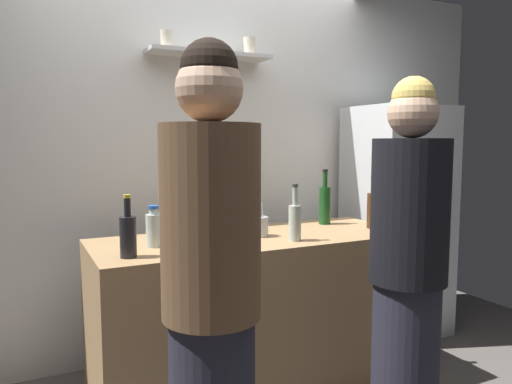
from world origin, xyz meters
name	(u,v)px	position (x,y,z in m)	size (l,w,h in m)	color
back_wall_assembly	(199,160)	(0.00, 1.25, 1.30)	(4.80, 0.32, 2.60)	white
refrigerator	(397,221)	(1.41, 0.85, 0.84)	(0.65, 0.61, 1.68)	silver
counter	(256,314)	(0.07, 0.50, 0.45)	(1.79, 0.70, 0.90)	#9E7A51
baking_pan	(205,237)	(-0.24, 0.49, 0.92)	(0.34, 0.24, 0.05)	gray
utensil_holder	(259,226)	(0.08, 0.50, 0.96)	(0.11, 0.11, 0.22)	#B2B2B7
wine_bottle_pale_glass	(295,221)	(0.20, 0.30, 1.01)	(0.07, 0.07, 0.31)	#B2BFB2
wine_bottle_green_glass	(325,204)	(0.64, 0.68, 1.03)	(0.07, 0.07, 0.35)	#19471E
wine_bottle_amber_glass	(373,209)	(0.83, 0.42, 1.02)	(0.07, 0.07, 0.32)	#472814
wine_bottle_dark_glass	(128,235)	(-0.68, 0.31, 1.01)	(0.08, 0.08, 0.29)	black
water_bottle_plastic	(154,229)	(-0.52, 0.49, 0.99)	(0.08, 0.08, 0.21)	silver
person_blonde	(408,272)	(0.42, -0.30, 0.85)	(0.34, 0.34, 1.71)	#262633
person_brown_jacket	(211,302)	(-0.54, -0.39, 0.88)	(0.34, 0.34, 1.76)	#262633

